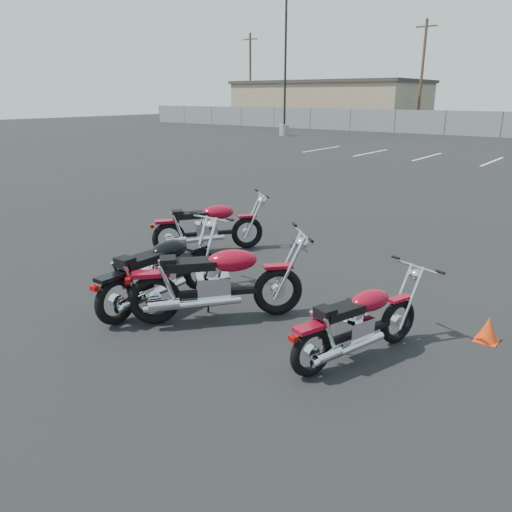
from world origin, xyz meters
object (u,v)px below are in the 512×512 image
Objects in this scene: motorcycle_front_red at (208,226)px; motorcycle_second_black at (160,271)px; motorcycle_rear_red at (358,323)px; motorcycle_third_red at (217,282)px.

motorcycle_front_red is 2.64m from motorcycle_second_black.
motorcycle_second_black reaches higher than motorcycle_rear_red.
motorcycle_front_red is 0.88× the size of motorcycle_second_black.
motorcycle_second_black is (1.23, -2.33, 0.01)m from motorcycle_front_red.
motorcycle_front_red is at bearing 117.87° from motorcycle_second_black.
motorcycle_second_black is 1.10× the size of motorcycle_third_red.
motorcycle_front_red is 0.97× the size of motorcycle_third_red.
motorcycle_second_black is at bearing -62.13° from motorcycle_front_red.
motorcycle_rear_red is (2.93, 0.31, -0.07)m from motorcycle_second_black.
motorcycle_third_red is (2.19, -2.21, 0.04)m from motorcycle_front_red.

